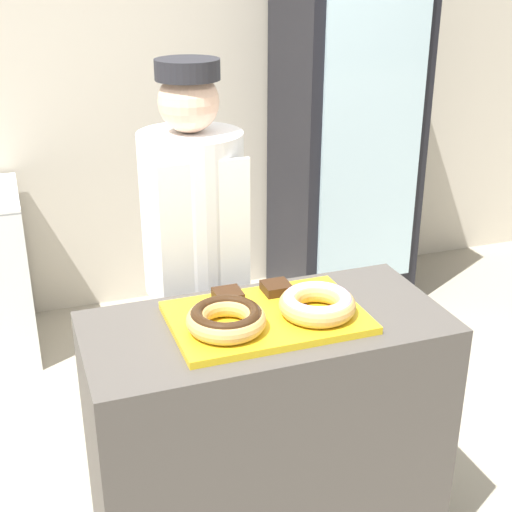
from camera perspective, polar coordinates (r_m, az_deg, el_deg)
wall_back at (r=4.07m, az=-9.93°, el=14.30°), size 8.00×0.06×2.70m
display_counter at (r=2.47m, az=0.80°, el=-14.38°), size 1.14×0.54×0.90m
serving_tray at (r=2.22m, az=0.87°, el=-4.94°), size 0.60×0.39×0.02m
donut_chocolate_glaze at (r=2.12m, az=-2.40°, el=-4.99°), size 0.24×0.24×0.07m
donut_light_glaze at (r=2.21m, az=4.93°, el=-3.77°), size 0.24×0.24×0.07m
brownie_back_left at (r=2.30m, az=-2.26°, el=-3.16°), size 0.09×0.09×0.03m
brownie_back_right at (r=2.35m, az=1.64°, el=-2.55°), size 0.09×0.09×0.03m
baker_person at (r=2.69m, az=-4.88°, el=-1.08°), size 0.38×0.38×1.63m
beverage_fridge at (r=4.13m, az=7.13°, el=9.32°), size 0.70×0.65×1.95m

